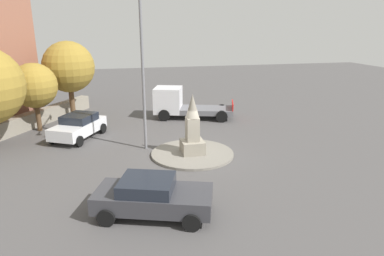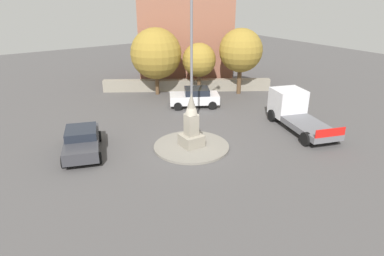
{
  "view_description": "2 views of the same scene",
  "coord_description": "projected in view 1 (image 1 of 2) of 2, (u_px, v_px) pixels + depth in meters",
  "views": [
    {
      "loc": [
        -16.83,
        3.9,
        6.75
      ],
      "look_at": [
        -0.43,
        0.12,
        1.66
      ],
      "focal_mm": 31.89,
      "sensor_mm": 36.0,
      "label": 1
    },
    {
      "loc": [
        -9.97,
        -15.26,
        8.74
      ],
      "look_at": [
        -0.18,
        -0.34,
        1.4
      ],
      "focal_mm": 31.85,
      "sensor_mm": 36.0,
      "label": 2
    }
  ],
  "objects": [
    {
      "name": "tree_near_wall",
      "position": [
        34.0,
        86.0,
        21.89
      ],
      "size": [
        2.9,
        2.9,
        4.47
      ],
      "color": "brown",
      "rests_on": "ground"
    },
    {
      "name": "stone_boundary_wall",
      "position": [
        15.0,
        126.0,
        21.97
      ],
      "size": [
        13.34,
        8.48,
        1.05
      ],
      "primitive_type": "cube",
      "rotation": [
        0.0,
        0.0,
        2.6
      ],
      "color": "gray",
      "rests_on": "ground"
    },
    {
      "name": "monument",
      "position": [
        192.0,
        130.0,
        18.09
      ],
      "size": [
        1.2,
        1.2,
        3.22
      ],
      "color": "gray",
      "rests_on": "traffic_island"
    },
    {
      "name": "truck_white_waiting",
      "position": [
        180.0,
        104.0,
        25.61
      ],
      "size": [
        3.76,
        6.19,
        2.29
      ],
      "color": "silver",
      "rests_on": "ground"
    },
    {
      "name": "car_dark_grey_near_island",
      "position": [
        152.0,
        196.0,
        12.48
      ],
      "size": [
        3.12,
        4.63,
        1.43
      ],
      "color": "#38383D",
      "rests_on": "ground"
    },
    {
      "name": "tree_mid_cluster",
      "position": [
        69.0,
        67.0,
        24.9
      ],
      "size": [
        3.72,
        3.72,
        5.68
      ],
      "color": "brown",
      "rests_on": "ground"
    },
    {
      "name": "streetlamp",
      "position": [
        142.0,
        54.0,
        17.91
      ],
      "size": [
        3.39,
        0.28,
        8.84
      ],
      "color": "slate",
      "rests_on": "ground"
    },
    {
      "name": "car_white_approaching",
      "position": [
        78.0,
        126.0,
        21.02
      ],
      "size": [
        4.23,
        3.39,
        1.49
      ],
      "color": "silver",
      "rests_on": "ground"
    },
    {
      "name": "traffic_island",
      "position": [
        192.0,
        154.0,
        18.47
      ],
      "size": [
        4.46,
        4.46,
        0.13
      ],
      "primitive_type": "cylinder",
      "color": "gray",
      "rests_on": "ground"
    },
    {
      "name": "ground_plane",
      "position": [
        192.0,
        155.0,
        18.49
      ],
      "size": [
        80.0,
        80.0,
        0.0
      ],
      "primitive_type": "plane",
      "color": "#4F4C4C"
    }
  ]
}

